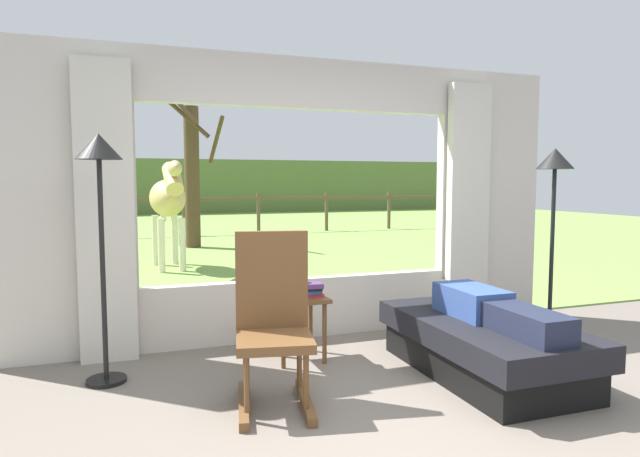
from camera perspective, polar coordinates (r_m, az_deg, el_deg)
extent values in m
plane|color=#70665B|center=(3.34, 11.36, -20.90)|extent=(12.00, 12.00, 0.00)
cube|color=beige|center=(4.84, -25.20, 2.39)|extent=(1.15, 0.12, 2.55)
cube|color=beige|center=(6.02, 16.88, 3.05)|extent=(1.15, 0.12, 2.55)
cube|color=beige|center=(5.21, -1.75, -8.11)|extent=(2.90, 0.12, 0.55)
cube|color=beige|center=(5.15, -1.81, 14.71)|extent=(2.90, 0.12, 0.45)
cube|color=beige|center=(4.69, -21.24, 1.54)|extent=(0.44, 0.10, 2.40)
cube|color=beige|center=(5.72, 15.01, 2.26)|extent=(0.44, 0.10, 2.40)
cube|color=#759E47|center=(15.86, -14.16, -0.42)|extent=(36.00, 21.68, 0.02)
cube|color=#596D39|center=(25.61, -16.47, 4.18)|extent=(36.00, 2.00, 2.40)
cube|color=black|center=(4.42, 16.40, -12.78)|extent=(0.85, 1.57, 0.24)
cube|color=black|center=(4.36, 16.47, -10.15)|extent=(0.92, 1.71, 0.18)
cube|color=#334C8C|center=(4.44, 15.38, -7.22)|extent=(0.35, 0.60, 0.22)
cube|color=#1E2338|center=(3.98, 20.43, -9.05)|extent=(0.29, 0.68, 0.18)
sphere|color=tan|center=(4.75, 12.64, -6.35)|extent=(0.20, 0.20, 0.20)
cube|color=brown|center=(3.59, -4.74, -11.43)|extent=(0.56, 0.56, 0.06)
cube|color=brown|center=(3.72, -5.00, -5.48)|extent=(0.48, 0.15, 0.68)
cube|color=brown|center=(3.72, -7.91, -17.57)|extent=(0.19, 0.68, 0.06)
cube|color=brown|center=(3.74, -1.49, -17.37)|extent=(0.19, 0.68, 0.06)
cylinder|color=brown|center=(3.48, -7.57, -15.57)|extent=(0.04, 0.04, 0.38)
cylinder|color=brown|center=(3.50, -1.45, -15.39)|extent=(0.04, 0.04, 0.38)
cylinder|color=brown|center=(3.82, -7.68, -13.69)|extent=(0.04, 0.04, 0.38)
cylinder|color=brown|center=(3.84, -2.15, -13.53)|extent=(0.04, 0.04, 0.38)
cube|color=brown|center=(4.50, -2.34, -7.20)|extent=(0.44, 0.44, 0.03)
cylinder|color=brown|center=(4.36, -3.81, -11.14)|extent=(0.04, 0.04, 0.49)
cylinder|color=brown|center=(4.46, 0.47, -10.75)|extent=(0.04, 0.04, 0.49)
cylinder|color=brown|center=(4.67, -4.99, -10.04)|extent=(0.04, 0.04, 0.49)
cylinder|color=brown|center=(4.77, -0.98, -9.71)|extent=(0.04, 0.04, 0.49)
cylinder|color=silver|center=(4.52, -3.55, -6.19)|extent=(0.14, 0.14, 0.12)
sphere|color=#2D6B2D|center=(4.49, -3.56, -4.31)|extent=(0.22, 0.22, 0.22)
cube|color=#B22D28|center=(4.47, -1.01, -6.89)|extent=(0.20, 0.13, 0.03)
cube|color=#23478C|center=(4.45, -1.09, -6.55)|extent=(0.17, 0.14, 0.03)
cube|color=black|center=(4.45, -0.93, -6.23)|extent=(0.16, 0.14, 0.02)
cube|color=#59336B|center=(4.44, -0.99, -5.90)|extent=(0.21, 0.17, 0.03)
cylinder|color=black|center=(4.41, -21.16, -14.38)|extent=(0.28, 0.28, 0.03)
cylinder|color=black|center=(4.22, -21.49, -4.26)|extent=(0.04, 0.04, 1.60)
cone|color=black|center=(4.18, -21.88, 7.87)|extent=(0.32, 0.32, 0.18)
cylinder|color=black|center=(5.46, 22.51, -10.70)|extent=(0.28, 0.28, 0.03)
cylinder|color=black|center=(5.31, 22.78, -2.74)|extent=(0.04, 0.04, 1.55)
cone|color=black|center=(5.27, 23.09, 6.65)|extent=(0.32, 0.32, 0.18)
ellipsoid|color=tan|center=(9.34, -15.46, 3.04)|extent=(0.62, 1.26, 0.60)
cylinder|color=tan|center=(8.66, -14.95, 4.98)|extent=(0.29, 0.61, 0.53)
ellipsoid|color=tan|center=(8.43, -14.75, 6.00)|extent=(0.22, 0.49, 0.24)
cube|color=beige|center=(8.74, -15.02, 5.16)|extent=(0.10, 0.43, 0.32)
cylinder|color=beige|center=(9.94, -15.88, 2.27)|extent=(0.10, 0.10, 0.55)
cylinder|color=beige|center=(9.00, -14.01, -1.62)|extent=(0.11, 0.11, 0.85)
cylinder|color=beige|center=(8.96, -16.04, -1.70)|extent=(0.11, 0.11, 0.85)
cylinder|color=beige|center=(9.83, -14.75, -1.10)|extent=(0.11, 0.11, 0.85)
cylinder|color=beige|center=(9.79, -16.60, -1.16)|extent=(0.11, 0.11, 0.85)
cylinder|color=#4C3823|center=(12.18, -13.06, 5.15)|extent=(0.32, 0.32, 3.01)
cylinder|color=#47331E|center=(11.88, -14.80, 12.91)|extent=(0.87, 0.86, 1.12)
cylinder|color=#47331E|center=(11.87, -13.40, 10.94)|extent=(0.86, 0.29, 0.79)
cylinder|color=#47331E|center=(12.31, -10.67, 8.91)|extent=(0.16, 1.29, 0.95)
cylinder|color=brown|center=(15.04, -29.18, 0.96)|extent=(0.10, 0.10, 1.10)
cylinder|color=brown|center=(14.85, -21.54, 1.20)|extent=(0.10, 0.10, 1.10)
cylinder|color=brown|center=(14.93, -13.85, 1.41)|extent=(0.10, 0.10, 1.10)
cylinder|color=brown|center=(15.27, -6.37, 1.60)|extent=(0.10, 0.10, 1.10)
cylinder|color=brown|center=(15.86, 0.67, 1.76)|extent=(0.10, 0.10, 1.10)
cylinder|color=brown|center=(16.67, 7.12, 1.87)|extent=(0.10, 0.10, 1.10)
cylinder|color=brown|center=(17.67, 12.91, 1.96)|extent=(0.10, 0.10, 1.10)
cube|color=brown|center=(14.91, -13.88, 2.95)|extent=(16.00, 0.06, 0.08)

